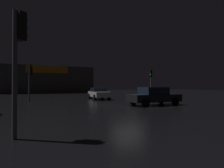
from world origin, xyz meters
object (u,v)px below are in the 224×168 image
at_px(traffic_signal_main, 18,47).
at_px(car_crossing, 99,93).
at_px(store_building, 46,80).
at_px(traffic_signal_opposite, 30,75).
at_px(traffic_signal_cross_right, 151,78).
at_px(car_near, 154,96).

distance_m(traffic_signal_main, car_crossing, 16.79).
height_order(store_building, traffic_signal_opposite, store_building).
bearing_deg(traffic_signal_cross_right, traffic_signal_opposite, -179.18).
bearing_deg(traffic_signal_opposite, traffic_signal_main, -90.89).
distance_m(store_building, traffic_signal_main, 39.42).
height_order(traffic_signal_main, traffic_signal_opposite, traffic_signal_main).
bearing_deg(store_building, traffic_signal_cross_right, -66.05).
height_order(car_near, car_crossing, car_near).
distance_m(store_building, car_near, 33.38).
xyz_separation_m(car_near, car_crossing, (-1.85, 8.29, -0.03)).
relative_size(store_building, traffic_signal_opposite, 5.53).
relative_size(traffic_signal_cross_right, car_crossing, 0.92).
height_order(traffic_signal_main, car_crossing, traffic_signal_main).
relative_size(traffic_signal_opposite, car_crossing, 0.90).
bearing_deg(traffic_signal_main, traffic_signal_opposite, 89.11).
bearing_deg(traffic_signal_opposite, car_crossing, 6.14).
bearing_deg(traffic_signal_main, car_crossing, 62.74).
height_order(traffic_signal_cross_right, car_near, traffic_signal_cross_right).
xyz_separation_m(store_building, traffic_signal_opposite, (-3.23, -25.25, -0.35)).
bearing_deg(traffic_signal_main, car_near, 34.51).
bearing_deg(car_crossing, traffic_signal_cross_right, -4.88).
height_order(traffic_signal_cross_right, car_crossing, traffic_signal_cross_right).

